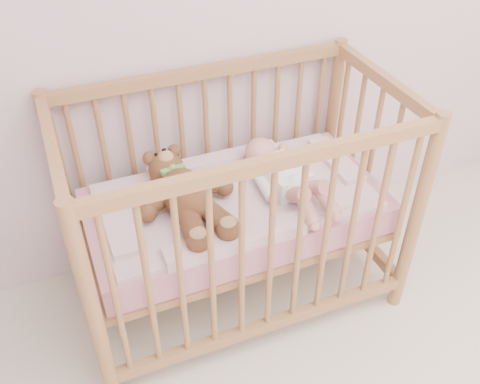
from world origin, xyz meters
name	(u,v)px	position (x,y,z in m)	size (l,w,h in m)	color
crib	(236,208)	(-0.29, 1.60, 0.50)	(1.36, 0.76, 1.00)	#A87647
mattress	(236,210)	(-0.29, 1.60, 0.49)	(1.22, 0.62, 0.13)	pink
blanket	(235,196)	(-0.29, 1.60, 0.56)	(1.10, 0.58, 0.06)	pink
baby	(283,174)	(-0.08, 1.58, 0.64)	(0.29, 0.60, 0.14)	white
teddy_bear	(187,195)	(-0.50, 1.58, 0.65)	(0.42, 0.59, 0.16)	brown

